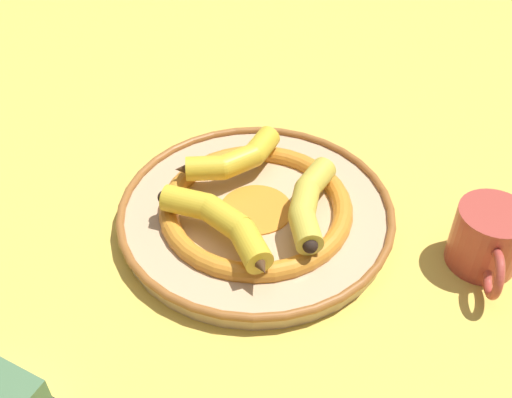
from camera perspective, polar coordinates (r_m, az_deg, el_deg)
ground_plane at (r=0.80m, az=0.02°, el=-4.26°), size 2.80×2.80×0.00m
decorative_bowl at (r=0.82m, az=0.00°, el=-1.19°), size 0.38×0.38×0.04m
banana_a at (r=0.78m, az=5.06°, el=-0.17°), size 0.09×0.17×0.03m
banana_b at (r=0.75m, az=-3.24°, el=-2.28°), size 0.20×0.08×0.04m
banana_c at (r=0.85m, az=-2.12°, el=3.81°), size 0.10×0.16×0.03m
coffee_mug at (r=0.80m, az=21.21°, el=-3.54°), size 0.09×0.13×0.09m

